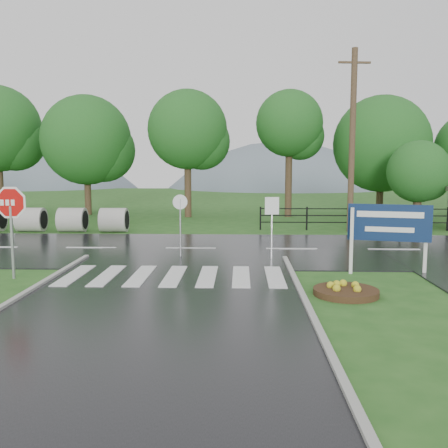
{
  "coord_description": "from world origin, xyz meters",
  "views": [
    {
      "loc": [
        1.97,
        -9.5,
        3.37
      ],
      "look_at": [
        1.46,
        6.0,
        1.5
      ],
      "focal_mm": 40.0,
      "sensor_mm": 36.0,
      "label": 1
    }
  ],
  "objects": [
    {
      "name": "entrance_tree_left",
      "position": [
        11.46,
        17.5,
        2.96
      ],
      "size": [
        3.3,
        3.3,
        4.63
      ],
      "color": "#3D2B1C",
      "rests_on": "ground"
    },
    {
      "name": "flower_bed",
      "position": [
        4.7,
        3.16,
        0.12
      ],
      "size": [
        1.67,
        1.67,
        0.33
      ],
      "color": "#332111",
      "rests_on": "ground"
    },
    {
      "name": "reg_sign_small",
      "position": [
        3.07,
        7.82,
        1.57
      ],
      "size": [
        0.49,
        0.08,
        2.23
      ],
      "color": "#939399",
      "rests_on": "ground"
    },
    {
      "name": "hills",
      "position": [
        3.49,
        65.0,
        -15.54
      ],
      "size": [
        102.0,
        48.0,
        48.0
      ],
      "color": "slate",
      "rests_on": "ground"
    },
    {
      "name": "stop_sign",
      "position": [
        -4.72,
        4.74,
        2.0
      ],
      "size": [
        1.29,
        0.09,
        2.9
      ],
      "color": "#939399",
      "rests_on": "ground"
    },
    {
      "name": "crosswalk",
      "position": [
        0.0,
        5.0,
        0.06
      ],
      "size": [
        6.5,
        2.8,
        0.02
      ],
      "color": "silver",
      "rests_on": "ground"
    },
    {
      "name": "main_road",
      "position": [
        0.0,
        10.0,
        0.0
      ],
      "size": [
        90.0,
        8.0,
        0.04
      ],
      "primitive_type": "cube",
      "color": "black",
      "rests_on": "ground"
    },
    {
      "name": "reg_sign_round",
      "position": [
        -0.19,
        8.21,
        1.44
      ],
      "size": [
        0.51,
        0.18,
        2.29
      ],
      "color": "#939399",
      "rests_on": "ground"
    },
    {
      "name": "ground",
      "position": [
        0.0,
        0.0,
        0.0
      ],
      "size": [
        120.0,
        120.0,
        0.0
      ],
      "primitive_type": "plane",
      "color": "#27591D",
      "rests_on": "ground"
    },
    {
      "name": "estate_billboard",
      "position": [
        6.52,
        5.76,
        1.48
      ],
      "size": [
        2.4,
        0.63,
        2.15
      ],
      "color": "silver",
      "rests_on": "ground"
    },
    {
      "name": "fence_west",
      "position": [
        7.75,
        16.0,
        0.72
      ],
      "size": [
        9.58,
        0.08,
        1.2
      ],
      "color": "black",
      "rests_on": "ground"
    },
    {
      "name": "treeline",
      "position": [
        1.0,
        24.0,
        0.0
      ],
      "size": [
        83.2,
        5.2,
        10.0
      ],
      "color": "#1A551C",
      "rests_on": "ground"
    },
    {
      "name": "utility_pole_east",
      "position": [
        7.45,
        15.5,
        4.54
      ],
      "size": [
        1.59,
        0.3,
        8.94
      ],
      "color": "#473523",
      "rests_on": "ground"
    }
  ]
}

